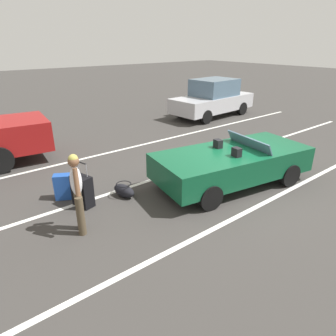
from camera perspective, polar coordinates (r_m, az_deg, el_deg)
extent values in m
plane|color=#383533|center=(8.28, 11.64, -2.89)|extent=(80.00, 80.00, 0.00)
cube|color=silver|center=(7.66, 18.47, -5.88)|extent=(18.00, 0.12, 0.01)
cube|color=silver|center=(9.21, 4.60, 0.24)|extent=(18.00, 0.12, 0.01)
cube|color=silver|center=(11.20, -4.83, 4.41)|extent=(18.00, 0.12, 0.01)
cube|color=#0F4C2D|center=(8.03, 11.98, 1.09)|extent=(4.34, 2.43, 0.64)
cube|color=#0F4C2D|center=(9.03, 18.94, 2.01)|extent=(1.58, 1.87, 0.38)
cube|color=slate|center=(8.21, 15.00, 4.76)|extent=(0.44, 1.56, 0.31)
cube|color=black|center=(8.03, 9.42, 4.55)|extent=(0.20, 0.24, 0.22)
cube|color=black|center=(7.50, 12.84, 2.94)|extent=(0.20, 0.24, 0.22)
cylinder|color=black|center=(9.51, 14.60, 2.24)|extent=(0.63, 0.32, 0.60)
cylinder|color=black|center=(8.50, 21.90, -1.22)|extent=(0.63, 0.32, 0.60)
cylinder|color=black|center=(8.08, 1.17, -0.72)|extent=(0.63, 0.32, 0.60)
cylinder|color=black|center=(6.86, 7.90, -5.48)|extent=(0.63, 0.32, 0.60)
cube|color=black|center=(7.18, -15.87, -4.24)|extent=(0.40, 0.54, 0.74)
cube|color=black|center=(7.12, -16.75, -5.07)|extent=(0.13, 0.37, 0.41)
cylinder|color=gray|center=(6.91, -15.14, -0.47)|extent=(0.02, 0.02, 0.30)
cylinder|color=gray|center=(7.10, -16.52, 0.03)|extent=(0.02, 0.02, 0.30)
cylinder|color=black|center=(6.95, -15.97, 0.93)|extent=(0.10, 0.26, 0.03)
sphere|color=black|center=(7.28, -14.09, -6.77)|extent=(0.04, 0.04, 0.04)
sphere|color=black|center=(7.51, -15.78, -5.97)|extent=(0.04, 0.04, 0.04)
cube|color=#1E479E|center=(7.67, -19.18, -3.35)|extent=(0.47, 0.41, 0.62)
cube|color=navy|center=(7.81, -19.00, -3.24)|extent=(0.29, 0.17, 0.34)
sphere|color=black|center=(7.75, -20.03, -5.62)|extent=(0.04, 0.04, 0.04)
sphere|color=black|center=(7.69, -17.98, -5.53)|extent=(0.04, 0.04, 0.04)
ellipsoid|color=black|center=(7.49, -8.32, -4.26)|extent=(0.42, 0.69, 0.30)
torus|color=black|center=(7.41, -8.40, -3.02)|extent=(0.44, 0.44, 0.02)
cylinder|color=#4C3F2D|center=(6.31, -16.34, -7.83)|extent=(0.19, 0.19, 0.82)
cylinder|color=#4C3F2D|center=(6.14, -16.16, -8.74)|extent=(0.19, 0.19, 0.82)
ellipsoid|color=silver|center=(5.90, -17.00, -2.35)|extent=(0.31, 0.37, 0.60)
sphere|color=brown|center=(5.75, -17.45, 1.21)|extent=(0.21, 0.21, 0.21)
sphere|color=tan|center=(5.73, -17.50, 1.65)|extent=(0.18, 0.18, 0.18)
cylinder|color=brown|center=(6.06, -17.24, -1.01)|extent=(0.14, 0.21, 0.53)
cylinder|color=brown|center=(5.69, -16.90, -2.58)|extent=(0.14, 0.21, 0.53)
cube|color=maroon|center=(10.61, -28.26, 5.48)|extent=(2.60, 2.16, 0.90)
cube|color=#B2B2B7|center=(15.61, 8.36, 12.08)|extent=(4.61, 2.10, 0.70)
cube|color=slate|center=(15.56, 8.76, 14.83)|extent=(2.21, 1.76, 0.80)
cylinder|color=black|center=(14.11, 7.20, 9.55)|extent=(0.65, 0.26, 0.64)
cylinder|color=black|center=(15.21, 2.41, 10.67)|extent=(0.65, 0.26, 0.64)
cylinder|color=black|center=(16.29, 13.77, 10.87)|extent=(0.65, 0.26, 0.64)
cylinder|color=black|center=(17.25, 9.18, 11.87)|extent=(0.65, 0.26, 0.64)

